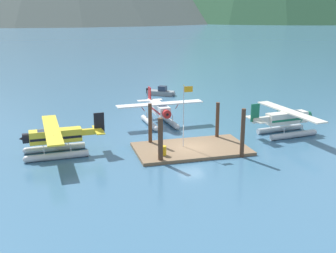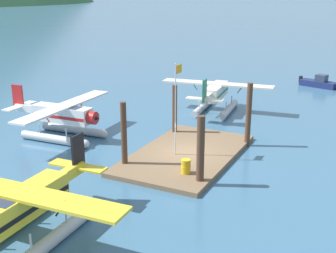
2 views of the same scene
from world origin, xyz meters
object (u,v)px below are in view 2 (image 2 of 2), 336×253
boat_navy_open_se (320,83)px  fuel_drum (186,166)px  seaplane_yellow_port_fwd (25,210)px  seaplane_white_bow_centre (63,118)px  flagpole (176,99)px  seaplane_cream_stbd_fwd (216,95)px

boat_navy_open_se → fuel_drum: bearing=173.6°
seaplane_yellow_port_fwd → boat_navy_open_se: 41.00m
fuel_drum → seaplane_white_bow_centre: (2.57, 11.45, 0.84)m
seaplane_white_bow_centre → boat_navy_open_se: seaplane_white_bow_centre is taller
fuel_drum → boat_navy_open_se: (30.78, -3.44, -0.25)m
flagpole → fuel_drum: size_ratio=7.04×
flagpole → boat_navy_open_se: size_ratio=1.30×
flagpole → seaplane_cream_stbd_fwd: flagpole is taller
seaplane_yellow_port_fwd → fuel_drum: bearing=-20.0°
seaplane_yellow_port_fwd → seaplane_cream_stbd_fwd: same height
flagpole → fuel_drum: 4.75m
seaplane_yellow_port_fwd → boat_navy_open_se: size_ratio=2.20×
flagpole → boat_navy_open_se: (28.09, -5.38, -3.65)m
seaplane_white_bow_centre → fuel_drum: bearing=-102.6°
flagpole → seaplane_white_bow_centre: size_ratio=0.59×
boat_navy_open_se → flagpole: bearing=169.2°
fuel_drum → seaplane_yellow_port_fwd: (-9.62, 3.50, 0.84)m
seaplane_white_bow_centre → flagpole: bearing=-89.3°
flagpole → boat_navy_open_se: 28.83m
seaplane_yellow_port_fwd → seaplane_cream_stbd_fwd: (24.67, 0.21, 0.00)m
fuel_drum → boat_navy_open_se: bearing=-6.4°
flagpole → seaplane_cream_stbd_fwd: 12.75m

